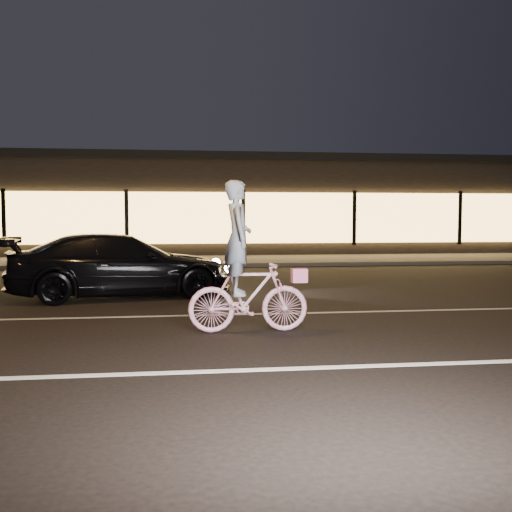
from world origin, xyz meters
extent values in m
plane|color=black|center=(0.00, 0.00, 0.00)|extent=(90.00, 90.00, 0.00)
cube|color=silver|center=(0.00, -1.50, 0.00)|extent=(60.00, 0.12, 0.01)
cube|color=gray|center=(0.00, 2.00, 0.00)|extent=(60.00, 0.10, 0.01)
cube|color=#383533|center=(0.00, 13.00, 0.06)|extent=(30.00, 4.00, 0.12)
cube|color=black|center=(0.00, 19.00, 2.00)|extent=(25.00, 8.00, 4.00)
cube|color=black|center=(0.00, 19.00, 4.05)|extent=(25.40, 8.40, 0.30)
cube|color=#FFBC59|center=(0.00, 14.90, 1.60)|extent=(23.00, 0.15, 2.00)
cube|color=black|center=(-9.00, 14.82, 1.60)|extent=(0.15, 0.08, 2.20)
cube|color=black|center=(-4.50, 14.82, 1.60)|extent=(0.15, 0.08, 2.20)
cube|color=black|center=(0.00, 14.82, 1.60)|extent=(0.15, 0.08, 2.20)
cube|color=black|center=(4.50, 14.82, 1.60)|extent=(0.15, 0.08, 2.20)
cube|color=black|center=(9.00, 14.82, 1.60)|extent=(0.15, 0.08, 2.20)
imported|color=#DC386E|center=(-1.42, 0.52, 0.52)|extent=(1.73, 0.49, 1.04)
imported|color=silver|center=(-1.57, 0.52, 1.36)|extent=(0.39, 0.59, 1.63)
cube|color=#E55789|center=(-0.68, 0.52, 0.81)|extent=(0.22, 0.18, 0.20)
imported|color=black|center=(-3.61, 4.42, 0.65)|extent=(4.77, 2.64, 1.31)
sphere|color=#FFF2BF|center=(-1.61, 5.42, 0.60)|extent=(0.22, 0.22, 0.22)
sphere|color=#FFF2BF|center=(-1.39, 4.24, 0.60)|extent=(0.22, 0.22, 0.22)
camera|label=1|loc=(-2.32, -7.52, 1.66)|focal=40.00mm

